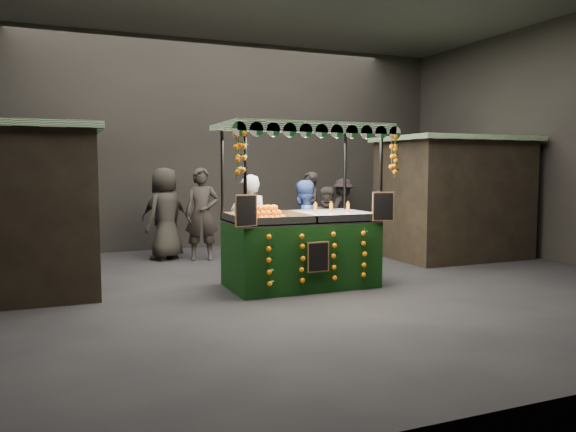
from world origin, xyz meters
name	(u,v)px	position (x,y,z in m)	size (l,w,h in m)	color
ground	(293,286)	(0.00, 0.00, 0.00)	(12.00, 12.00, 0.00)	black
market_hall	(293,77)	(0.00, 0.00, 3.38)	(12.10, 10.10, 5.05)	black
neighbour_stall_right	(453,197)	(4.40, 1.50, 1.31)	(3.00, 2.20, 2.60)	black
juice_stall	(302,237)	(0.12, -0.08, 0.82)	(2.72, 1.60, 2.64)	black
vendor_grey	(249,226)	(-0.40, 1.06, 0.91)	(0.70, 0.49, 1.82)	gray
vendor_blue	(303,227)	(0.59, 0.95, 0.86)	(1.01, 0.91, 1.72)	navy
shopper_0	(202,214)	(-0.75, 3.15, 0.97)	(0.80, 0.62, 1.95)	black
shopper_1	(329,225)	(1.55, 1.80, 0.78)	(0.87, 0.74, 1.56)	#2C2723
shopper_2	(165,218)	(-1.37, 4.07, 0.84)	(1.05, 0.61, 1.69)	black
shopper_3	(343,211)	(3.28, 4.45, 0.84)	(1.21, 1.19, 1.67)	#2A2322
shopper_4	(165,214)	(-1.45, 3.52, 0.97)	(1.13, 1.08, 1.95)	black
shopper_5	(410,207)	(4.50, 3.25, 0.97)	(1.47, 1.83, 1.95)	#2E2925
shopper_6	(310,211)	(1.98, 3.68, 0.92)	(0.45, 0.68, 1.84)	#2E2725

